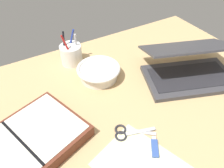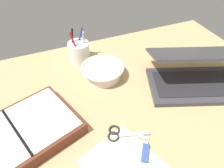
% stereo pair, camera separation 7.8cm
% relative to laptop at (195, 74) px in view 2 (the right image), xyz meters
% --- Properties ---
extents(desk_top, '(1.40, 1.00, 0.02)m').
position_rel_laptop_xyz_m(desk_top, '(-0.33, -0.03, -0.06)').
color(desk_top, tan).
rests_on(desk_top, ground).
extents(laptop, '(0.43, 0.38, 0.16)m').
position_rel_laptop_xyz_m(laptop, '(0.00, 0.00, 0.00)').
color(laptop, '#38383D').
rests_on(laptop, desk_top).
extents(bowl, '(0.18, 0.18, 0.06)m').
position_rel_laptop_xyz_m(bowl, '(-0.32, 0.18, -0.02)').
color(bowl, silver).
rests_on(bowl, desk_top).
extents(pen_cup, '(0.09, 0.09, 0.15)m').
position_rel_laptop_xyz_m(pen_cup, '(-0.38, 0.33, -0.00)').
color(pen_cup, white).
rests_on(pen_cup, desk_top).
extents(planner, '(0.42, 0.34, 0.05)m').
position_rel_laptop_xyz_m(planner, '(-0.68, -0.01, -0.03)').
color(planner, brown).
rests_on(planner, desk_top).
extents(scissors, '(0.13, 0.10, 0.01)m').
position_rel_laptop_xyz_m(scissors, '(-0.38, -0.11, -0.04)').
color(scissors, '#B7B7BC').
rests_on(scissors, desk_top).
extents(usb_drive, '(0.05, 0.07, 0.01)m').
position_rel_laptop_xyz_m(usb_drive, '(-0.33, -0.21, -0.04)').
color(usb_drive, '#33519E').
rests_on(usb_drive, desk_top).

